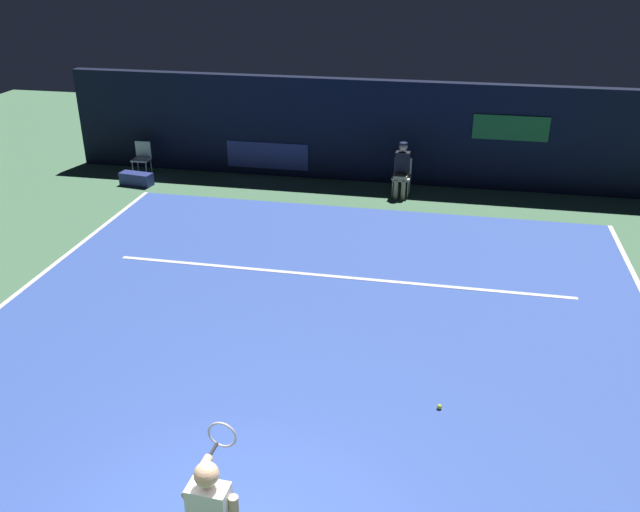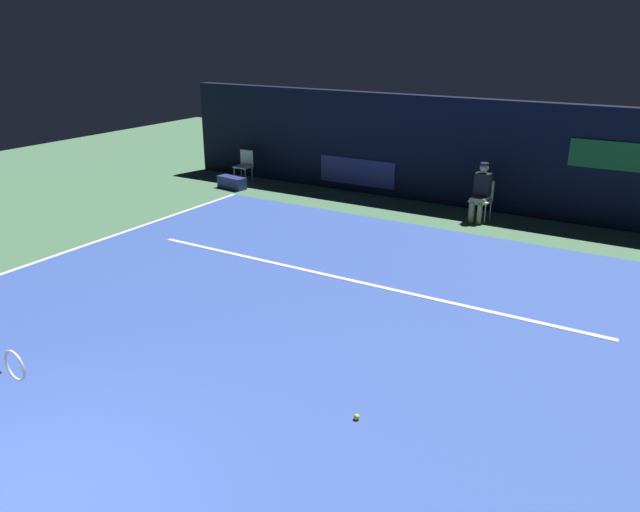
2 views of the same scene
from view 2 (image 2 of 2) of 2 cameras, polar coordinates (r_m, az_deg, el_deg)
ground_plane at (r=9.45m, az=-2.94°, el=-6.15°), size 32.85×32.85×0.00m
court_surface at (r=9.45m, az=-2.94°, el=-6.11°), size 11.03×11.16×0.01m
line_sideline_right at (r=13.10m, az=-23.17°, el=-0.08°), size 0.10×11.16×0.01m
line_service at (r=10.97m, az=2.78°, el=-2.21°), size 8.61×0.10×0.01m
back_wall at (r=15.70m, az=13.06°, el=9.05°), size 16.34×0.33×2.60m
line_judge_on_chair at (r=14.65m, az=14.41°, el=5.71°), size 0.46×0.54×1.32m
courtside_chair_near at (r=18.08m, az=-6.86°, el=8.27°), size 0.46×0.43×0.88m
tennis_ball at (r=7.31m, az=3.35°, el=-14.35°), size 0.07×0.07×0.07m
equipment_bag at (r=17.42m, az=-7.99°, el=6.61°), size 0.88×0.43×0.32m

